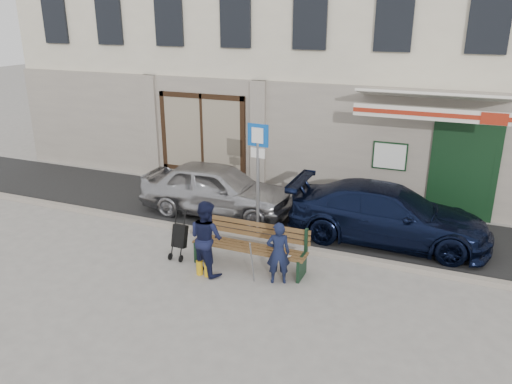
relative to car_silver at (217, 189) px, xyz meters
The scene contains 11 objects.
ground 3.36m from the car_silver, 58.79° to the right, with size 80.00×80.00×0.00m, color #9E9991.
asphalt_lane 1.86m from the car_silver, ahead, with size 60.00×3.20×0.01m, color #282828.
curb 2.24m from the car_silver, 37.67° to the right, with size 60.00×0.18×0.12m, color #9E9384.
building 7.29m from the car_silver, 73.08° to the left, with size 20.00×8.27×10.00m.
car_silver is the anchor object (origin of this frame).
car_navy 4.34m from the car_silver, ahead, with size 1.82×4.48×1.30m, color black.
parking_sign 2.19m from the car_silver, 33.18° to the right, with size 0.50×0.09×2.69m.
bench 3.09m from the car_silver, 51.61° to the right, with size 2.40×1.17×0.98m.
man 3.87m from the car_silver, 45.64° to the right, with size 0.46×0.30×1.25m, color #121832.
woman 3.20m from the car_silver, 66.84° to the right, with size 0.74×0.58×1.53m, color #121632.
stroller 2.60m from the car_silver, 80.95° to the right, with size 0.31×0.43×1.05m.
Camera 1 is at (3.90, -8.01, 4.89)m, focal length 35.00 mm.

